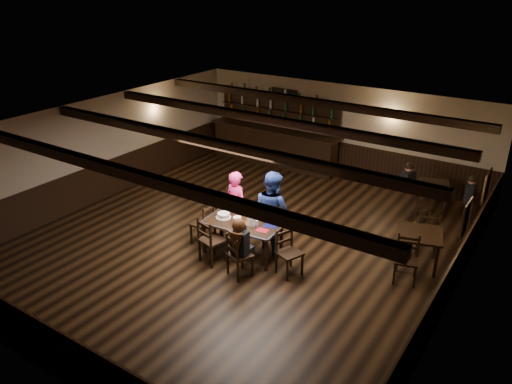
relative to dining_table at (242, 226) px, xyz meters
The scene contains 25 objects.
ground 0.89m from the dining_table, 123.56° to the left, with size 10.00×10.00×0.00m, color black.
room_shell 1.23m from the dining_table, 120.85° to the left, with size 9.02×10.02×2.71m.
dining_table is the anchor object (origin of this frame).
chair_near_left 0.77m from the dining_table, 119.36° to the right, with size 0.57×0.55×1.02m.
chair_near_right 0.88m from the dining_table, 62.80° to the right, with size 0.55×0.54×0.93m.
chair_end_left 0.95m from the dining_table, behind, with size 0.46×0.48×0.98m.
chair_end_right 1.15m from the dining_table, ahead, with size 0.56×0.57×0.95m.
chair_far_pushed 1.60m from the dining_table, 132.47° to the left, with size 0.53×0.52×0.86m.
woman_pink 0.71m from the dining_table, 135.17° to the left, with size 0.60×0.39×1.65m, color #FF2C81.
man_blue 0.74m from the dining_table, 57.98° to the left, with size 0.87×0.68×1.79m, color navy.
seated_person 0.85m from the dining_table, 59.23° to the right, with size 0.34×0.52×0.84m.
cake 0.50m from the dining_table, behind, with size 0.33×0.33×0.10m.
plate_stack_a 0.20m from the dining_table, 125.09° to the right, with size 0.17×0.17×0.16m, color white.
plate_stack_b 0.28m from the dining_table, 12.72° to the left, with size 0.19×0.19×0.22m, color white.
tea_light 0.17m from the dining_table, 51.19° to the left, with size 0.05×0.05×0.06m.
salt_shaker 0.34m from the dining_table, ahead, with size 0.03×0.03×0.08m, color silver.
pepper_shaker 0.41m from the dining_table, ahead, with size 0.03×0.03×0.08m, color #A5A8AD.
drink_glass 0.35m from the dining_table, 17.37° to the left, with size 0.07×0.07×0.11m, color silver.
menu_red 0.53m from the dining_table, ahead, with size 0.26×0.18×0.00m, color maroon.
menu_blue 0.61m from the dining_table, 20.81° to the left, with size 0.28×0.19×0.00m, color #0E0E46.
bar_counter 5.71m from the dining_table, 114.44° to the left, with size 4.37×0.70×2.20m.
back_table_a 3.63m from the dining_table, 26.59° to the left, with size 1.11×1.11×0.75m.
back_table_b 5.19m from the dining_table, 58.00° to the left, with size 0.97×0.97×0.75m.
bg_patron_left 4.76m from the dining_table, 63.15° to the left, with size 0.33×0.42×0.75m.
bg_patron_right 5.70m from the dining_table, 50.41° to the left, with size 0.21×0.33×0.68m.
Camera 1 is at (5.71, -8.11, 5.57)m, focal length 35.00 mm.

